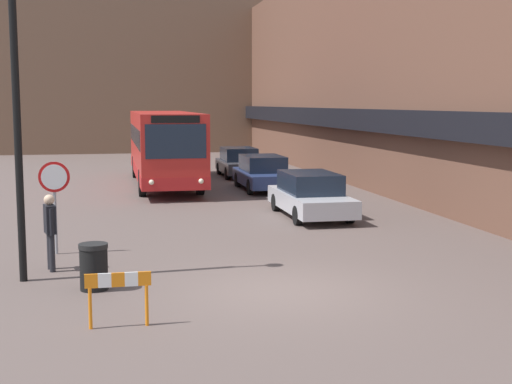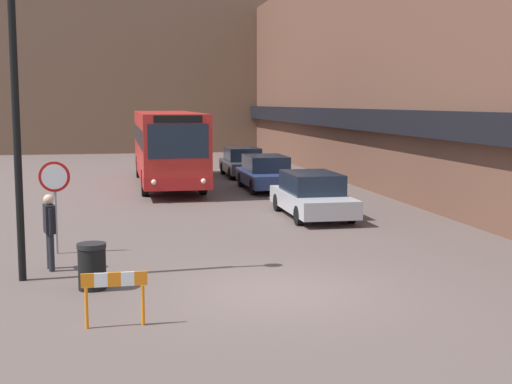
% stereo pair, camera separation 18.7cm
% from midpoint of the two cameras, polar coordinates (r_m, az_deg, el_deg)
% --- Properties ---
extents(ground_plane, '(160.00, 160.00, 0.00)m').
position_cam_midpoint_polar(ground_plane, '(14.49, 1.55, -7.90)').
color(ground_plane, brown).
extents(building_row_right, '(5.50, 60.00, 10.86)m').
position_cam_midpoint_polar(building_row_right, '(39.90, 7.75, 9.46)').
color(building_row_right, brown).
rests_on(building_row_right, ground_plane).
extents(building_backdrop_far, '(26.00, 8.00, 16.21)m').
position_cam_midpoint_polar(building_backdrop_far, '(58.11, -8.64, 11.36)').
color(building_backdrop_far, brown).
rests_on(building_backdrop_far, ground_plane).
extents(city_bus, '(2.63, 12.10, 3.33)m').
position_cam_midpoint_polar(city_bus, '(32.82, -7.54, 3.68)').
color(city_bus, red).
rests_on(city_bus, ground_plane).
extents(parked_car_front, '(1.88, 4.77, 1.47)m').
position_cam_midpoint_polar(parked_car_front, '(23.67, 4.15, -0.23)').
color(parked_car_front, '#B7B7BC').
rests_on(parked_car_front, ground_plane).
extents(parked_car_middle, '(1.92, 4.68, 1.49)m').
position_cam_midpoint_polar(parked_car_middle, '(30.85, 0.38, 1.55)').
color(parked_car_middle, navy).
rests_on(parked_car_middle, ground_plane).
extents(parked_car_back, '(1.87, 4.27, 1.48)m').
position_cam_midpoint_polar(parked_car_back, '(36.52, -1.52, 2.40)').
color(parked_car_back, '#38383D').
rests_on(parked_car_back, ground_plane).
extents(stop_sign, '(0.76, 0.08, 2.32)m').
position_cam_midpoint_polar(stop_sign, '(18.33, -16.11, 0.37)').
color(stop_sign, gray).
rests_on(stop_sign, ground_plane).
extents(street_lamp, '(1.46, 0.36, 6.47)m').
position_cam_midpoint_polar(street_lamp, '(15.59, -17.96, 7.68)').
color(street_lamp, black).
rests_on(street_lamp, ground_plane).
extents(pedestrian, '(0.32, 0.55, 1.73)m').
position_cam_midpoint_polar(pedestrian, '(16.66, -16.46, -2.55)').
color(pedestrian, '#232328').
rests_on(pedestrian, ground_plane).
extents(trash_bin, '(0.59, 0.59, 0.95)m').
position_cam_midpoint_polar(trash_bin, '(14.84, -13.21, -5.82)').
color(trash_bin, black).
rests_on(trash_bin, ground_plane).
extents(construction_barricade, '(1.10, 0.06, 0.94)m').
position_cam_midpoint_polar(construction_barricade, '(12.29, -11.39, -7.59)').
color(construction_barricade, orange).
rests_on(construction_barricade, ground_plane).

